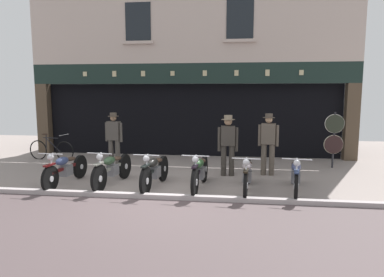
{
  "coord_description": "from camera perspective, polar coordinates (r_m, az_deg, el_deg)",
  "views": [
    {
      "loc": [
        1.67,
        -7.14,
        2.32
      ],
      "look_at": [
        0.41,
        2.7,
        0.98
      ],
      "focal_mm": 32.59,
      "sensor_mm": 36.0,
      "label": 1
    }
  ],
  "objects": [
    {
      "name": "ground",
      "position": [
        6.8,
        -7.58,
        -12.69
      ],
      "size": [
        23.49,
        22.0,
        0.18
      ],
      "color": "gray"
    },
    {
      "name": "shop_facade",
      "position": [
        14.26,
        0.57,
        5.25
      ],
      "size": [
        11.79,
        4.42,
        6.32
      ],
      "color": "black",
      "rests_on": "ground"
    },
    {
      "name": "motorcycle_far_left",
      "position": [
        9.3,
        -19.99,
        -4.61
      ],
      "size": [
        0.62,
        1.98,
        0.9
      ],
      "rotation": [
        0.0,
        0.0,
        3.07
      ],
      "color": "black",
      "rests_on": "ground"
    },
    {
      "name": "motorcycle_left",
      "position": [
        8.91,
        -12.91,
        -4.77
      ],
      "size": [
        0.62,
        2.05,
        0.93
      ],
      "rotation": [
        0.0,
        0.0,
        3.03
      ],
      "color": "black",
      "rests_on": "ground"
    },
    {
      "name": "motorcycle_center_left",
      "position": [
        8.5,
        -6.11,
        -5.22
      ],
      "size": [
        0.62,
        1.96,
        0.92
      ],
      "rotation": [
        0.0,
        0.0,
        3.04
      ],
      "color": "black",
      "rests_on": "ground"
    },
    {
      "name": "motorcycle_center",
      "position": [
        8.35,
        1.29,
        -5.37
      ],
      "size": [
        0.62,
        2.03,
        0.93
      ],
      "rotation": [
        0.0,
        0.0,
        3.08
      ],
      "color": "black",
      "rests_on": "ground"
    },
    {
      "name": "motorcycle_center_right",
      "position": [
        8.28,
        9.02,
        -5.72
      ],
      "size": [
        0.62,
        1.98,
        0.9
      ],
      "rotation": [
        0.0,
        0.0,
        3.06
      ],
      "color": "black",
      "rests_on": "ground"
    },
    {
      "name": "motorcycle_right",
      "position": [
        8.45,
        16.61,
        -5.68
      ],
      "size": [
        0.62,
        1.97,
        0.91
      ],
      "rotation": [
        0.0,
        0.0,
        3.0
      ],
      "color": "black",
      "rests_on": "ground"
    },
    {
      "name": "salesman_left",
      "position": [
        10.9,
        -12.66,
        0.19
      ],
      "size": [
        0.56,
        0.33,
        1.69
      ],
      "rotation": [
        0.0,
        0.0,
        3.02
      ],
      "color": "#47423D",
      "rests_on": "ground"
    },
    {
      "name": "shopkeeper_center",
      "position": [
        9.62,
        5.89,
        -0.6
      ],
      "size": [
        0.56,
        0.36,
        1.68
      ],
      "rotation": [
        0.0,
        0.0,
        3.18
      ],
      "color": "#38332D",
      "rests_on": "ground"
    },
    {
      "name": "salesman_right",
      "position": [
        9.86,
        12.37,
        -0.45
      ],
      "size": [
        0.55,
        0.33,
        1.72
      ],
      "rotation": [
        0.0,
        0.0,
        2.98
      ],
      "color": "brown",
      "rests_on": "ground"
    },
    {
      "name": "tyre_sign_pole",
      "position": [
        11.39,
        22.23,
        0.55
      ],
      "size": [
        0.58,
        0.06,
        1.71
      ],
      "color": "#232328",
      "rests_on": "ground"
    },
    {
      "name": "advert_board_near",
      "position": [
        13.2,
        -10.72,
        4.52
      ],
      "size": [
        0.75,
        0.03,
        0.96
      ],
      "color": "silver"
    },
    {
      "name": "advert_board_far",
      "position": [
        13.64,
        -15.73,
        4.61
      ],
      "size": [
        0.75,
        0.03,
        0.9
      ],
      "color": "beige"
    },
    {
      "name": "leaning_bicycle",
      "position": [
        12.81,
        -22.07,
        -1.67
      ],
      "size": [
        1.72,
        0.5,
        0.93
      ],
      "rotation": [
        0.0,
        0.0,
        -1.71
      ],
      "color": "black",
      "rests_on": "ground"
    }
  ]
}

